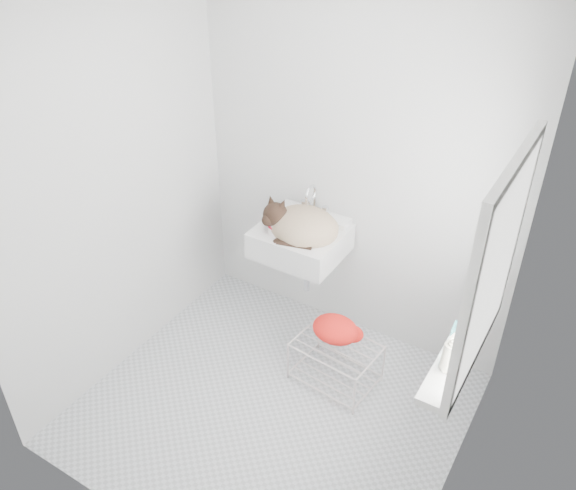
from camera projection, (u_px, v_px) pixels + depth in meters
The scene contains 15 objects.
floor at pixel (272, 408), 3.71m from camera, with size 2.20×2.00×0.02m, color silver.
back_wall at pixel (355, 168), 3.74m from camera, with size 2.20×0.02×2.50m, color silver.
right_wall at pixel (483, 313), 2.55m from camera, with size 0.02×2.00×2.50m, color silver.
left_wall at pixel (113, 189), 3.50m from camera, with size 0.02×2.00×2.50m, color silver.
window_glass at pixel (496, 270), 2.64m from camera, with size 0.01×0.80×1.00m, color white.
window_frame at pixel (493, 269), 2.65m from camera, with size 0.04×0.90×1.10m, color white.
windowsill at pixel (461, 350), 2.96m from camera, with size 0.16×0.88×0.04m, color white.
sink at pixel (301, 230), 3.88m from camera, with size 0.56×0.49×0.23m, color white.
faucet at pixel (314, 199), 3.93m from camera, with size 0.20×0.14×0.20m, color silver, non-canonical shape.
cat at pixel (301, 226), 3.84m from camera, with size 0.48×0.38×0.30m.
wire_rack at pixel (336, 362), 3.83m from camera, with size 0.51×0.36×0.30m, color silver.
towel at pixel (335, 333), 3.80m from camera, with size 0.31×0.22×0.13m, color red.
bottle_a at pixel (447, 370), 2.82m from camera, with size 0.07×0.07×0.19m, color white.
bottle_b at pixel (458, 349), 2.93m from camera, with size 0.09×0.09×0.21m, color teal.
bottle_c at pixel (469, 329), 3.06m from camera, with size 0.12×0.12×0.16m, color silver.
Camera 1 is at (1.41, -2.12, 2.89)m, focal length 36.90 mm.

